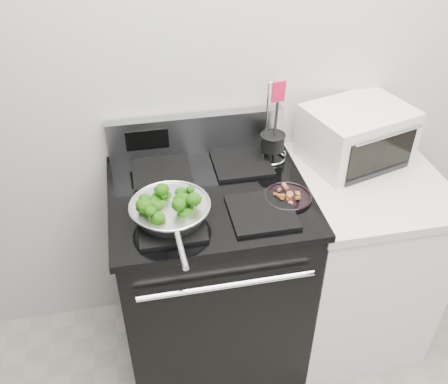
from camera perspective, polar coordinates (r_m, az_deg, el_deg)
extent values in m
cube|color=#B8B6AE|center=(2.12, 4.72, 15.18)|extent=(4.00, 0.02, 2.70)
cube|color=black|center=(2.30, -1.49, -9.83)|extent=(0.76, 0.66, 0.92)
cube|color=black|center=(1.98, -1.71, -0.36)|extent=(0.79, 0.69, 0.03)
cube|color=#99999E|center=(2.17, -3.17, 6.66)|extent=(0.76, 0.05, 0.18)
cube|color=black|center=(1.82, -6.08, -3.64)|extent=(0.24, 0.24, 0.01)
cube|color=black|center=(1.86, 4.35, -2.31)|extent=(0.24, 0.24, 0.01)
cube|color=black|center=(2.09, -7.14, 2.34)|extent=(0.24, 0.24, 0.01)
cube|color=black|center=(2.13, 2.01, 3.39)|extent=(0.24, 0.24, 0.01)
cube|color=white|center=(2.48, 14.43, -7.57)|extent=(0.60, 0.66, 0.88)
cube|color=beige|center=(2.19, 16.24, 1.07)|extent=(0.62, 0.68, 0.04)
torus|color=silver|center=(1.80, -6.21, -1.48)|extent=(0.30, 0.30, 0.01)
cylinder|color=silver|center=(1.63, -4.93, -6.55)|extent=(0.03, 0.18, 0.02)
cylinder|color=black|center=(1.95, 7.29, -0.62)|extent=(0.19, 0.19, 0.01)
cylinder|color=black|center=(2.13, 5.58, 5.69)|extent=(0.10, 0.10, 0.07)
cylinder|color=black|center=(2.08, 5.72, 7.67)|extent=(0.01, 0.01, 0.22)
cube|color=red|center=(2.01, 5.98, 11.49)|extent=(0.06, 0.01, 0.09)
cube|color=silver|center=(2.23, 14.88, 6.40)|extent=(0.49, 0.42, 0.24)
cube|color=black|center=(2.12, 16.56, 3.93)|extent=(0.33, 0.10, 0.17)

